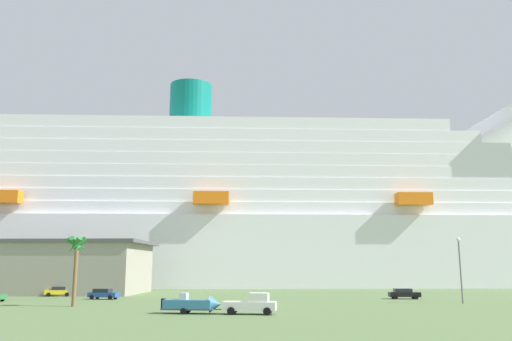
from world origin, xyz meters
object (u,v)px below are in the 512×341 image
(cruise_ship, at_px, (299,220))
(parked_car_blue_suv, at_px, (104,294))
(parked_car_yellow_taxi, at_px, (59,291))
(palm_tree, at_px, (77,250))
(pickup_truck, at_px, (252,304))
(parked_car_black_coupe, at_px, (404,293))
(street_lamp, at_px, (460,261))
(small_boat_on_trailer, at_px, (194,304))

(cruise_ship, height_order, parked_car_blue_suv, cruise_ship)
(parked_car_yellow_taxi, bearing_deg, palm_tree, -64.91)
(pickup_truck, height_order, parked_car_black_coupe, pickup_truck)
(cruise_ship, xyz_separation_m, parked_car_black_coupe, (12.33, -50.56, -15.82))
(pickup_truck, height_order, palm_tree, palm_tree)
(cruise_ship, height_order, pickup_truck, cruise_ship)
(street_lamp, bearing_deg, parked_car_blue_suv, 170.43)
(parked_car_blue_suv, height_order, parked_car_yellow_taxi, same)
(parked_car_yellow_taxi, bearing_deg, street_lamp, -15.15)
(cruise_ship, relative_size, pickup_truck, 41.05)
(small_boat_on_trailer, bearing_deg, parked_car_black_coupe, 40.89)
(parked_car_black_coupe, height_order, parked_car_blue_suv, same)
(cruise_ship, relative_size, parked_car_blue_suv, 49.53)
(street_lamp, height_order, parked_car_yellow_taxi, street_lamp)
(street_lamp, relative_size, parked_car_black_coupe, 1.86)
(palm_tree, bearing_deg, pickup_truck, -24.93)
(cruise_ship, distance_m, pickup_truck, 78.90)
(palm_tree, distance_m, parked_car_yellow_taxi, 25.16)
(parked_car_blue_suv, distance_m, parked_car_yellow_taxi, 12.63)
(small_boat_on_trailer, bearing_deg, parked_car_blue_suv, 125.30)
(pickup_truck, xyz_separation_m, street_lamp, (28.28, 16.03, 4.65))
(small_boat_on_trailer, xyz_separation_m, parked_car_yellow_taxi, (-26.84, 31.92, -0.13))
(pickup_truck, relative_size, parked_car_blue_suv, 1.21)
(palm_tree, xyz_separation_m, street_lamp, (50.90, 5.52, -1.25))
(pickup_truck, bearing_deg, palm_tree, 155.07)
(parked_car_black_coupe, bearing_deg, palm_tree, -161.27)
(pickup_truck, relative_size, street_lamp, 0.65)
(parked_car_black_coupe, distance_m, parked_car_yellow_taxi, 56.47)
(palm_tree, height_order, parked_car_blue_suv, palm_tree)
(small_boat_on_trailer, xyz_separation_m, street_lamp, (34.42, 15.33, 4.73))
(cruise_ship, relative_size, palm_tree, 27.12)
(small_boat_on_trailer, bearing_deg, street_lamp, 24.01)
(cruise_ship, relative_size, parked_car_yellow_taxi, 50.61)
(parked_car_black_coupe, distance_m, parked_car_blue_suv, 46.26)
(parked_car_blue_suv, bearing_deg, small_boat_on_trailer, -54.70)
(street_lamp, bearing_deg, pickup_truck, -150.45)
(small_boat_on_trailer, height_order, palm_tree, palm_tree)
(pickup_truck, relative_size, parked_car_yellow_taxi, 1.23)
(small_boat_on_trailer, distance_m, parked_car_yellow_taxi, 41.70)
(small_boat_on_trailer, height_order, parked_car_black_coupe, small_boat_on_trailer)
(small_boat_on_trailer, distance_m, street_lamp, 37.97)
(small_boat_on_trailer, height_order, street_lamp, street_lamp)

